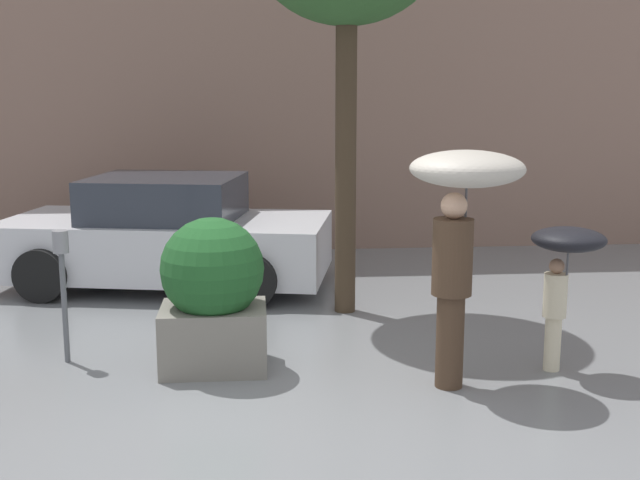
% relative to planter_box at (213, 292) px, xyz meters
% --- Properties ---
extents(ground_plane, '(40.00, 40.00, 0.00)m').
position_rel_planter_box_xyz_m(ground_plane, '(0.31, -1.11, -0.70)').
color(ground_plane, slate).
extents(building_facade, '(18.00, 0.30, 6.00)m').
position_rel_planter_box_xyz_m(building_facade, '(0.31, 5.39, 2.30)').
color(building_facade, '#8C6B5B').
rests_on(building_facade, ground).
extents(planter_box, '(0.92, 0.90, 1.35)m').
position_rel_planter_box_xyz_m(planter_box, '(0.00, 0.00, 0.00)').
color(planter_box, gray).
rests_on(planter_box, ground).
extents(person_adult, '(0.93, 0.93, 1.96)m').
position_rel_planter_box_xyz_m(person_adult, '(2.05, -0.55, 0.82)').
color(person_adult, '#473323').
rests_on(person_adult, ground).
extents(person_child, '(0.63, 0.63, 1.29)m').
position_rel_planter_box_xyz_m(person_child, '(3.01, -0.35, 0.32)').
color(person_child, beige).
rests_on(person_child, ground).
extents(parked_car_near, '(4.24, 2.61, 1.38)m').
position_rel_planter_box_xyz_m(parked_car_near, '(-0.71, 3.12, -0.07)').
color(parked_car_near, silver).
rests_on(parked_car_near, ground).
extents(parking_meter, '(0.14, 0.14, 1.21)m').
position_rel_planter_box_xyz_m(parking_meter, '(-1.34, 0.28, 0.17)').
color(parking_meter, '#595B60').
rests_on(parking_meter, ground).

